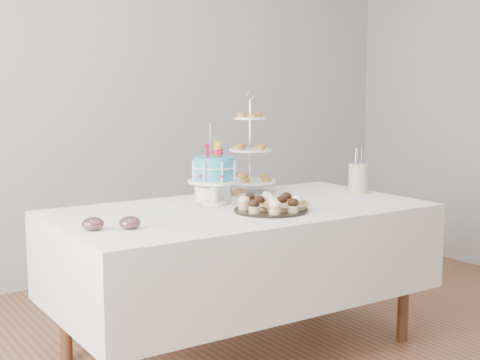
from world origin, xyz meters
TOP-DOWN VIEW (x-y plane):
  - walls at (0.00, 0.00)m, footprint 5.04×4.04m
  - table at (0.00, 0.30)m, footprint 1.92×1.02m
  - birthday_cake at (-0.06, 0.46)m, footprint 0.28×0.28m
  - cupcake_tray at (0.06, 0.13)m, footprint 0.37×0.37m
  - pie at (0.13, 0.14)m, footprint 0.29×0.29m
  - tiered_stand at (0.33, 0.70)m, footprint 0.30×0.30m
  - plate_stack at (0.00, 0.59)m, footprint 0.20×0.20m
  - pastry_plate at (0.14, 0.65)m, footprint 0.24×0.24m
  - jam_bowl_a at (-0.84, 0.19)m, footprint 0.10×0.10m
  - jam_bowl_b at (-0.70, 0.13)m, footprint 0.10×0.10m
  - utensil_pitcher at (0.84, 0.32)m, footprint 0.12×0.12m

SIDE VIEW (x-z plane):
  - table at x=0.00m, z-range 0.16..0.93m
  - pastry_plate at x=0.14m, z-range 0.77..0.80m
  - pie at x=0.13m, z-range 0.77..0.82m
  - jam_bowl_b at x=-0.70m, z-range 0.77..0.83m
  - jam_bowl_a at x=-0.84m, z-range 0.77..0.83m
  - plate_stack at x=0.00m, z-range 0.77..0.85m
  - cupcake_tray at x=0.06m, z-range 0.77..0.85m
  - utensil_pitcher at x=0.84m, z-range 0.73..0.99m
  - birthday_cake at x=-0.06m, z-range 0.67..1.10m
  - tiered_stand at x=0.33m, z-range 0.72..1.31m
  - walls at x=0.00m, z-range 0.00..2.70m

